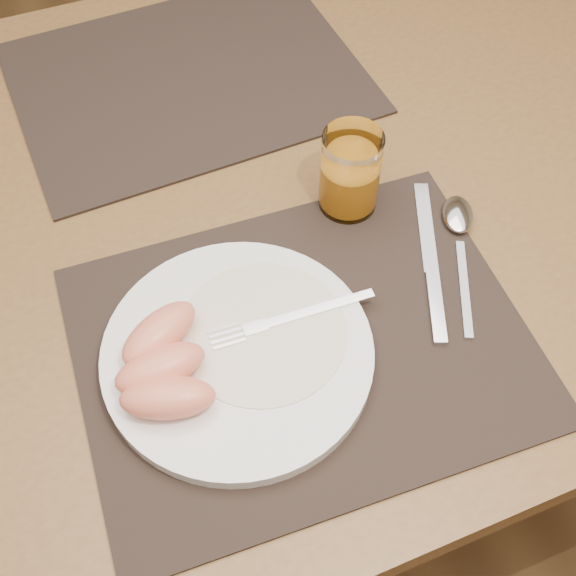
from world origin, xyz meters
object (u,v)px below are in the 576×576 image
(placemat_far, at_px, (188,78))
(spoon, at_px, (459,225))
(placemat_near, at_px, (303,344))
(juice_glass, at_px, (350,175))
(table, at_px, (255,233))
(fork, at_px, (278,321))
(plate, at_px, (238,354))
(knife, at_px, (432,272))

(placemat_far, height_order, spoon, spoon)
(placemat_far, bearing_deg, placemat_near, -91.94)
(placemat_far, distance_m, juice_glass, 0.31)
(table, relative_size, spoon, 7.69)
(fork, bearing_deg, juice_glass, 43.79)
(plate, xyz_separation_m, spoon, (0.29, 0.07, -0.00))
(table, distance_m, juice_glass, 0.17)
(knife, bearing_deg, placemat_far, 109.73)
(table, height_order, knife, knife)
(knife, bearing_deg, juice_glass, 108.31)
(fork, relative_size, juice_glass, 1.72)
(plate, distance_m, fork, 0.05)
(placemat_near, bearing_deg, plate, 172.79)
(fork, distance_m, juice_glass, 0.19)
(table, distance_m, placemat_far, 0.24)
(placemat_near, distance_m, fork, 0.04)
(table, distance_m, spoon, 0.26)
(placemat_near, xyz_separation_m, spoon, (0.22, 0.07, 0.01))
(fork, bearing_deg, table, 77.21)
(placemat_near, height_order, juice_glass, juice_glass)
(placemat_far, distance_m, plate, 0.44)
(spoon, bearing_deg, placemat_far, 119.39)
(table, xyz_separation_m, spoon, (0.19, -0.15, 0.09))
(fork, xyz_separation_m, juice_glass, (0.14, 0.13, 0.03))
(table, distance_m, plate, 0.25)
(juice_glass, bearing_deg, fork, -136.21)
(plate, bearing_deg, placemat_near, -7.21)
(fork, distance_m, spoon, 0.24)
(knife, bearing_deg, spoon, 37.68)
(table, xyz_separation_m, placemat_far, (-0.01, 0.22, 0.09))
(table, bearing_deg, plate, -113.93)
(spoon, bearing_deg, fork, -168.01)
(spoon, height_order, juice_glass, juice_glass)
(fork, height_order, juice_glass, juice_glass)
(placemat_near, bearing_deg, placemat_far, 88.06)
(placemat_near, relative_size, spoon, 2.47)
(juice_glass, bearing_deg, knife, -71.69)
(placemat_near, height_order, plate, plate)
(plate, bearing_deg, placemat_far, 79.28)
(placemat_far, bearing_deg, plate, -100.72)
(fork, bearing_deg, placemat_far, 85.54)
(spoon, bearing_deg, knife, -142.32)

